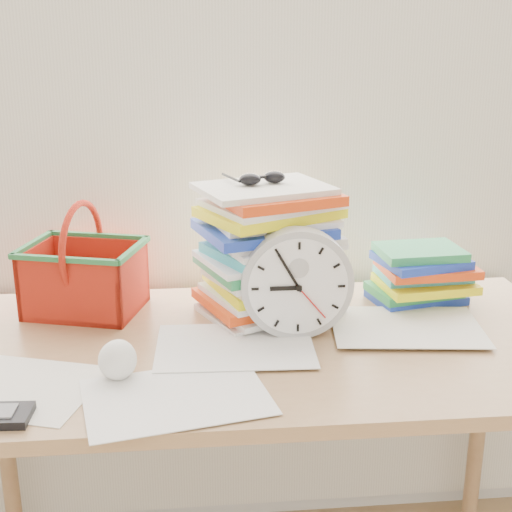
{
  "coord_description": "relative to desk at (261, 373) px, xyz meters",
  "views": [
    {
      "loc": [
        -0.15,
        0.2,
        1.4
      ],
      "look_at": [
        -0.01,
        1.6,
        0.94
      ],
      "focal_mm": 50.0,
      "sensor_mm": 36.0,
      "label": 1
    }
  ],
  "objects": [
    {
      "name": "basket",
      "position": [
        -0.4,
        0.22,
        0.21
      ],
      "size": [
        0.31,
        0.27,
        0.26
      ],
      "primitive_type": null,
      "rotation": [
        0.0,
        0.0,
        -0.28
      ],
      "color": "red",
      "rests_on": "desk"
    },
    {
      "name": "desk",
      "position": [
        0.0,
        0.0,
        0.0
      ],
      "size": [
        1.4,
        0.7,
        0.75
      ],
      "color": "#9B7248",
      "rests_on": "ground"
    },
    {
      "name": "paper_stack",
      "position": [
        0.03,
        0.16,
        0.23
      ],
      "size": [
        0.38,
        0.35,
        0.31
      ],
      "primitive_type": null,
      "rotation": [
        0.0,
        0.0,
        0.35
      ],
      "color": "white",
      "rests_on": "desk"
    },
    {
      "name": "curtain",
      "position": [
        0.0,
        0.38,
        0.62
      ],
      "size": [
        2.4,
        0.01,
        2.5
      ],
      "primitive_type": "cube",
      "color": "silver",
      "rests_on": "room_shell"
    },
    {
      "name": "clock",
      "position": [
        0.08,
        0.03,
        0.2
      ],
      "size": [
        0.24,
        0.05,
        0.24
      ],
      "primitive_type": "cylinder",
      "rotation": [
        1.57,
        0.0,
        0.0
      ],
      "color": "#ADADAD",
      "rests_on": "desk"
    },
    {
      "name": "scattered_papers",
      "position": [
        0.0,
        0.0,
        0.08
      ],
      "size": [
        1.26,
        0.42,
        0.02
      ],
      "primitive_type": null,
      "color": "white",
      "rests_on": "desk"
    },
    {
      "name": "sunglasses",
      "position": [
        0.02,
        0.17,
        0.4
      ],
      "size": [
        0.15,
        0.14,
        0.03
      ],
      "primitive_type": null,
      "rotation": [
        0.0,
        0.0,
        0.35
      ],
      "color": "black",
      "rests_on": "paper_stack"
    },
    {
      "name": "book_stack",
      "position": [
        0.41,
        0.2,
        0.15
      ],
      "size": [
        0.26,
        0.21,
        0.14
      ],
      "primitive_type": null,
      "rotation": [
        0.0,
        0.0,
        0.11
      ],
      "color": "white",
      "rests_on": "desk"
    },
    {
      "name": "crumpled_ball",
      "position": [
        -0.29,
        -0.14,
        0.11
      ],
      "size": [
        0.08,
        0.08,
        0.08
      ],
      "primitive_type": "sphere",
      "color": "white",
      "rests_on": "desk"
    }
  ]
}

